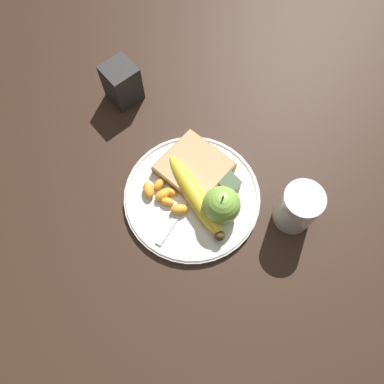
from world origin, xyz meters
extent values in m
plane|color=#332116|center=(0.00, 0.00, 0.00)|extent=(3.00, 3.00, 0.00)
cylinder|color=silver|center=(0.00, 0.00, 0.01)|extent=(0.27, 0.27, 0.01)
torus|color=silver|center=(0.00, 0.00, 0.01)|extent=(0.26, 0.26, 0.01)
cylinder|color=silver|center=(0.15, 0.12, 0.05)|extent=(0.07, 0.07, 0.10)
cylinder|color=yellow|center=(0.15, 0.12, 0.04)|extent=(0.07, 0.07, 0.08)
sphere|color=#84BC47|center=(0.06, 0.02, 0.05)|extent=(0.07, 0.07, 0.07)
cylinder|color=brown|center=(0.06, 0.02, 0.09)|extent=(0.00, 0.00, 0.01)
ellipsoid|color=yellow|center=(0.01, 0.00, 0.03)|extent=(0.20, 0.07, 0.04)
sphere|color=#473319|center=(0.10, -0.02, 0.03)|extent=(0.02, 0.02, 0.02)
cube|color=olive|center=(-0.04, 0.04, 0.02)|extent=(0.14, 0.14, 0.02)
cube|color=tan|center=(-0.04, 0.04, 0.02)|extent=(0.13, 0.13, 0.02)
cube|color=silver|center=(0.01, -0.05, 0.01)|extent=(0.05, 0.12, 0.00)
cube|color=silver|center=(-0.01, 0.03, 0.01)|extent=(0.04, 0.06, 0.00)
cube|color=white|center=(0.03, 0.07, 0.02)|extent=(0.04, 0.03, 0.02)
cube|color=#334728|center=(0.03, 0.07, 0.03)|extent=(0.04, 0.04, 0.00)
ellipsoid|color=#F9A32D|center=(-0.03, -0.01, 0.02)|extent=(0.03, 0.03, 0.02)
ellipsoid|color=#F9A32D|center=(-0.02, -0.05, 0.02)|extent=(0.03, 0.03, 0.02)
ellipsoid|color=#F9A32D|center=(-0.06, -0.04, 0.02)|extent=(0.02, 0.03, 0.02)
ellipsoid|color=#F9A32D|center=(-0.01, 0.00, 0.02)|extent=(0.03, 0.04, 0.02)
ellipsoid|color=#F9A32D|center=(-0.04, -0.04, 0.02)|extent=(0.02, 0.03, 0.02)
ellipsoid|color=#F9A32D|center=(-0.06, -0.06, 0.02)|extent=(0.04, 0.03, 0.02)
ellipsoid|color=#F9A32D|center=(0.01, -0.04, 0.02)|extent=(0.04, 0.04, 0.02)
ellipsoid|color=#F9A32D|center=(-0.02, 0.00, 0.02)|extent=(0.03, 0.03, 0.02)
ellipsoid|color=#F9A32D|center=(-0.03, -0.03, 0.02)|extent=(0.03, 0.03, 0.01)
cube|color=#2D2D2D|center=(-0.28, 0.05, 0.05)|extent=(0.06, 0.06, 0.09)
camera|label=1|loc=(0.21, -0.18, 0.69)|focal=35.00mm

